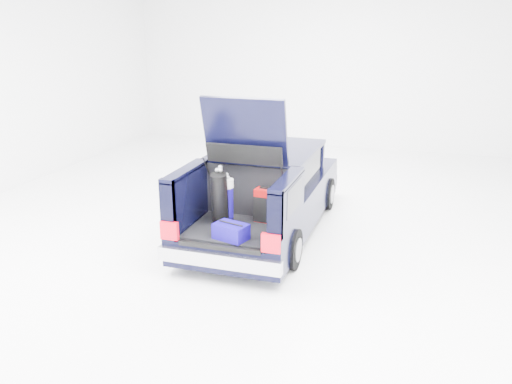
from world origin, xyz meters
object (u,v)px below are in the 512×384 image
(black_golf_bag, at_px, (220,199))
(blue_golf_bag, at_px, (226,201))
(car, at_px, (267,192))
(blue_duffel, at_px, (231,231))
(red_suitcase, at_px, (266,205))

(black_golf_bag, xyz_separation_m, blue_golf_bag, (0.05, 0.13, -0.06))
(blue_golf_bag, bearing_deg, black_golf_bag, -93.17)
(car, height_order, blue_golf_bag, car)
(car, height_order, black_golf_bag, car)
(car, relative_size, blue_golf_bag, 6.03)
(car, xyz_separation_m, black_golf_bag, (-0.25, -1.56, 0.34))
(black_golf_bag, height_order, blue_duffel, black_golf_bag)
(red_suitcase, distance_m, blue_duffel, 0.87)
(black_golf_bag, relative_size, blue_golf_bag, 1.18)
(blue_golf_bag, bearing_deg, car, 98.52)
(car, bearing_deg, blue_golf_bag, -98.22)
(blue_duffel, bearing_deg, black_golf_bag, 143.23)
(blue_golf_bag, bearing_deg, blue_duffel, -47.00)
(blue_golf_bag, xyz_separation_m, blue_duffel, (0.29, -0.58, -0.24))
(red_suitcase, relative_size, blue_golf_bag, 0.70)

